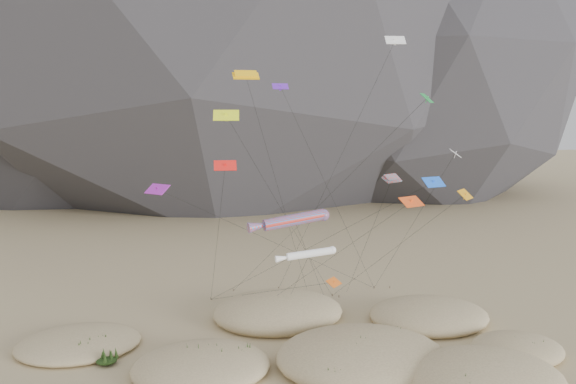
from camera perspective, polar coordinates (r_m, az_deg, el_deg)
The scene contains 8 objects.
dunes at distance 52.84m, azimuth 3.05°, elevation -16.56°, with size 51.16×36.49×3.65m.
dune_grass at distance 51.73m, azimuth 3.52°, elevation -16.94°, with size 42.41×28.32×1.52m.
kite_stakes at distance 71.46m, azimuth 1.50°, elevation -10.30°, with size 23.19×8.11×0.30m.
rainbow_tube_kite at distance 53.24m, azimuth 0.36°, elevation -2.90°, with size 11.53×14.03×13.50m.
white_tube_kite at distance 50.81m, azimuth 1.99°, elevation -6.33°, with size 5.74×15.62×10.66m.
orange_parafoil at distance 58.20m, azimuth -4.22°, elevation 11.45°, with size 10.59×11.22×26.96m.
multi_parafoil at distance 55.86m, azimuth 10.44°, elevation 1.18°, with size 2.33×15.74×16.76m.
delta_kites at distance 55.79m, azimuth 5.82°, elevation 3.28°, with size 33.48×23.16×30.34m.
Camera 1 is at (-13.53, -41.73, 22.83)m, focal length 35.00 mm.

